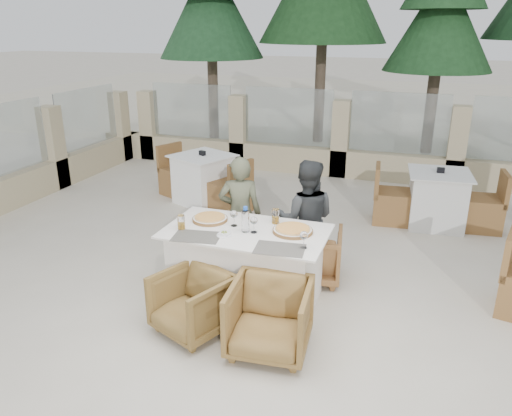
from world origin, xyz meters
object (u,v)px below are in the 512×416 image
(wine_glass_near, at_px, (254,224))
(bg_table_b, at_px, (437,199))
(armchair_near_left, at_px, (193,303))
(dining_table, at_px, (246,265))
(beer_glass_right, at_px, (275,216))
(bg_table_a, at_px, (203,179))
(armchair_near_right, at_px, (269,318))
(water_bottle, at_px, (245,219))
(pizza_left, at_px, (210,218))
(armchair_far_left, at_px, (234,245))
(wine_glass_centre, at_px, (234,217))
(pizza_right, at_px, (293,230))
(wine_glass_corner, at_px, (304,239))
(beer_glass_left, at_px, (181,222))
(diner_left, at_px, (240,214))
(armchair_far_right, at_px, (313,254))
(olive_dish, at_px, (224,234))
(diner_right, at_px, (306,220))

(wine_glass_near, xyz_separation_m, bg_table_b, (1.72, 2.80, -0.48))
(wine_glass_near, xyz_separation_m, armchair_near_left, (-0.36, -0.66, -0.57))
(dining_table, relative_size, bg_table_b, 0.98)
(beer_glass_right, height_order, bg_table_a, beer_glass_right)
(wine_glass_near, height_order, armchair_near_right, wine_glass_near)
(water_bottle, distance_m, wine_glass_near, 0.09)
(pizza_left, xyz_separation_m, water_bottle, (0.45, -0.15, 0.11))
(wine_glass_near, relative_size, armchair_far_left, 0.28)
(wine_glass_centre, bearing_deg, pizza_right, 3.24)
(pizza_left, bearing_deg, water_bottle, -19.04)
(wine_glass_corner, relative_size, beer_glass_left, 1.27)
(bg_table_b, bearing_deg, diner_left, -140.63)
(armchair_far_right, distance_m, armchair_near_left, 1.58)
(beer_glass_left, distance_m, armchair_near_right, 1.33)
(wine_glass_near, bearing_deg, armchair_far_right, 57.90)
(beer_glass_right, xyz_separation_m, diner_left, (-0.53, 0.38, -0.18))
(armchair_near_left, bearing_deg, olive_dish, 99.78)
(wine_glass_near, bearing_deg, wine_glass_corner, -19.30)
(olive_dish, bearing_deg, beer_glass_left, 178.62)
(wine_glass_centre, distance_m, olive_dish, 0.27)
(wine_glass_centre, xyz_separation_m, diner_left, (-0.16, 0.59, -0.20))
(bg_table_b, bearing_deg, wine_glass_near, -127.05)
(armchair_near_right, bearing_deg, armchair_far_right, 82.71)
(pizza_left, distance_m, beer_glass_left, 0.35)
(armchair_far_right, relative_size, bg_table_a, 0.39)
(pizza_right, bearing_deg, water_bottle, -162.63)
(beer_glass_right, xyz_separation_m, olive_dish, (-0.37, -0.47, -0.05))
(armchair_near_left, xyz_separation_m, diner_left, (-0.05, 1.35, 0.38))
(armchair_near_right, xyz_separation_m, diner_left, (-0.80, 1.39, 0.35))
(bg_table_b, bearing_deg, armchair_far_right, -126.85)
(armchair_near_right, xyz_separation_m, bg_table_a, (-2.15, 3.31, 0.07))
(wine_glass_near, height_order, armchair_near_left, wine_glass_near)
(beer_glass_right, xyz_separation_m, bg_table_a, (-1.89, 2.31, -0.46))
(pizza_left, relative_size, armchair_far_right, 0.57)
(armchair_far_right, height_order, diner_right, diner_right)
(armchair_far_right, distance_m, diner_left, 0.93)
(water_bottle, height_order, beer_glass_right, water_bottle)
(pizza_right, xyz_separation_m, bg_table_b, (1.36, 2.67, -0.41))
(wine_glass_centre, xyz_separation_m, wine_glass_near, (0.25, -0.10, 0.00))
(beer_glass_right, distance_m, bg_table_a, 3.02)
(pizza_right, distance_m, wine_glass_centre, 0.60)
(olive_dish, relative_size, diner_right, 0.08)
(wine_glass_corner, xyz_separation_m, beer_glass_right, (-0.42, 0.49, -0.02))
(armchair_far_left, bearing_deg, dining_table, 137.23)
(armchair_far_right, height_order, bg_table_a, bg_table_a)
(diner_left, bearing_deg, wine_glass_centre, 87.45)
(armchair_near_left, bearing_deg, wine_glass_centre, 104.45)
(armchair_far_left, xyz_separation_m, bg_table_b, (2.18, 2.17, 0.09))
(pizza_right, height_order, wine_glass_centre, wine_glass_centre)
(beer_glass_right, relative_size, olive_dish, 1.37)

